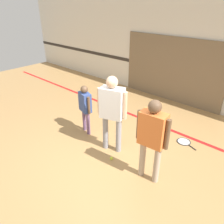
% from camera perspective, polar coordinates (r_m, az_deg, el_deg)
% --- Properties ---
extents(ground_plane, '(16.00, 16.00, 0.00)m').
position_cam_1_polar(ground_plane, '(4.85, -0.04, -11.20)').
color(ground_plane, '#A87F4C').
extents(wall_back, '(16.00, 0.07, 3.20)m').
position_cam_1_polar(wall_back, '(7.02, 20.52, 13.99)').
color(wall_back, silver).
rests_on(wall_back, ground_plane).
extents(wall_panel, '(3.40, 0.05, 2.04)m').
position_cam_1_polar(wall_panel, '(7.34, 15.29, 10.59)').
color(wall_panel, '#756047').
rests_on(wall_panel, ground_plane).
extents(floor_stripe, '(14.40, 0.10, 0.01)m').
position_cam_1_polar(floor_stripe, '(6.06, 11.36, -3.10)').
color(floor_stripe, red).
rests_on(floor_stripe, ground_plane).
extents(person_instructor, '(0.62, 0.40, 1.72)m').
position_cam_1_polar(person_instructor, '(4.47, -0.00, 1.34)').
color(person_instructor, gray).
rests_on(person_instructor, ground_plane).
extents(person_student_left, '(0.46, 0.28, 1.25)m').
position_cam_1_polar(person_student_left, '(5.29, -7.02, 1.97)').
color(person_student_left, '#6B4C70').
rests_on(person_student_left, ground_plane).
extents(person_student_right, '(0.61, 0.29, 1.62)m').
position_cam_1_polar(person_student_right, '(3.79, 10.47, -5.47)').
color(person_student_right, tan).
rests_on(person_student_right, ground_plane).
extents(racket_spare_on_floor, '(0.47, 0.45, 0.03)m').
position_cam_1_polar(racket_spare_on_floor, '(5.74, 13.11, -5.13)').
color(racket_spare_on_floor, '#C6D838').
rests_on(racket_spare_on_floor, ground_plane).
extents(racket_second_spare, '(0.56, 0.41, 0.03)m').
position_cam_1_polar(racket_second_spare, '(5.50, 18.37, -7.43)').
color(racket_second_spare, '#28282D').
rests_on(racket_second_spare, ground_plane).
extents(tennis_ball_near_instructor, '(0.07, 0.07, 0.07)m').
position_cam_1_polar(tennis_ball_near_instructor, '(4.72, -0.14, -12.00)').
color(tennis_ball_near_instructor, '#CCE038').
rests_on(tennis_ball_near_instructor, ground_plane).
extents(tennis_ball_by_spare_racket, '(0.07, 0.07, 0.07)m').
position_cam_1_polar(tennis_ball_by_spare_racket, '(5.75, 11.97, -4.61)').
color(tennis_ball_by_spare_racket, '#CCE038').
rests_on(tennis_ball_by_spare_racket, ground_plane).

